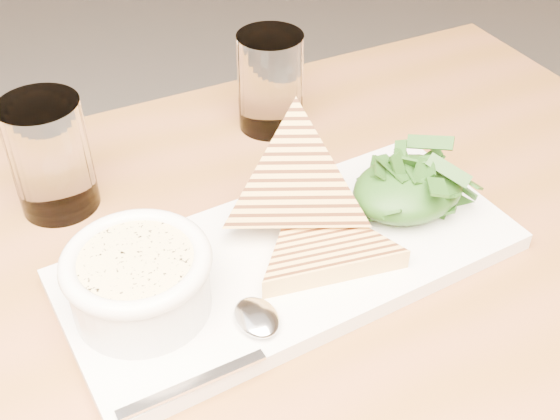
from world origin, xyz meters
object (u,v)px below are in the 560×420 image
soup_bowl (141,287)px  glass_far (270,82)px  platter (292,259)px  table_top (208,357)px  glass_near (50,156)px

soup_bowl → glass_far: glass_far is taller
platter → glass_far: size_ratio=3.63×
soup_bowl → table_top: bearing=-55.0°
table_top → glass_near: size_ratio=9.83×
platter → glass_near: bearing=127.5°
glass_near → glass_far: size_ratio=1.04×
table_top → glass_near: 0.24m
table_top → soup_bowl: (-0.03, 0.04, 0.06)m
table_top → soup_bowl: soup_bowl is taller
glass_far → platter: bearing=-116.1°
platter → glass_far: (0.10, 0.21, 0.05)m
table_top → glass_far: size_ratio=10.22×
platter → glass_near: 0.25m
soup_bowl → platter: bearing=-3.3°
glass_far → soup_bowl: bearing=-139.8°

